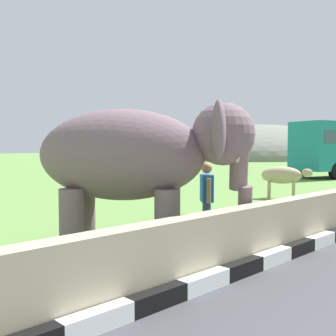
% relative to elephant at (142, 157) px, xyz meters
% --- Properties ---
extents(striped_curb, '(16.20, 0.20, 0.24)m').
position_rel_elephant_xyz_m(striped_curb, '(-2.10, -2.15, -1.69)').
color(striped_curb, white).
rests_on(striped_curb, ground_plane).
extents(barrier_parapet, '(28.00, 0.36, 1.00)m').
position_rel_elephant_xyz_m(barrier_parapet, '(0.25, -1.85, -1.31)').
color(barrier_parapet, tan).
rests_on(barrier_parapet, ground_plane).
extents(elephant, '(3.79, 3.88, 2.81)m').
position_rel_elephant_xyz_m(elephant, '(0.00, 0.00, 0.00)').
color(elephant, slate).
rests_on(elephant, ground_plane).
extents(person_handler, '(0.49, 0.54, 1.66)m').
position_rel_elephant_xyz_m(person_handler, '(1.71, -0.14, -0.89)').
color(person_handler, navy).
rests_on(person_handler, ground_plane).
extents(cow_near, '(1.30, 1.85, 1.23)m').
position_rel_elephant_xyz_m(cow_near, '(9.14, 2.28, -0.94)').
color(cow_near, tan).
rests_on(cow_near, ground_plane).
extents(hill_east, '(35.73, 28.58, 10.89)m').
position_rel_elephant_xyz_m(hill_east, '(53.25, 31.55, -1.81)').
color(hill_east, slate).
rests_on(hill_east, ground_plane).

